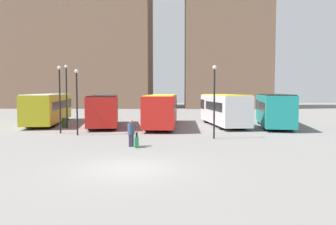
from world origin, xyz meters
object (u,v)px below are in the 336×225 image
(lamp_post_0, at_px, (77,96))
(lamp_post_3, at_px, (67,91))
(bus_2, at_px, (162,109))
(lamp_post_2, at_px, (60,94))
(bus_0, at_px, (49,107))
(suitcase, at_px, (136,142))
(bus_1, at_px, (104,110))
(lamp_post_1, at_px, (214,95))
(traveler, at_px, (131,131))
(bus_4, at_px, (274,109))
(bus_3, at_px, (223,109))
(trash_bin, at_px, (65,123))

(lamp_post_0, height_order, lamp_post_3, lamp_post_3)
(bus_2, bearing_deg, lamp_post_2, 126.27)
(bus_0, relative_size, suitcase, 13.21)
(bus_1, bearing_deg, lamp_post_0, 165.10)
(suitcase, xyz_separation_m, lamp_post_3, (-7.45, 9.81, 2.99))
(suitcase, bearing_deg, bus_0, 21.78)
(lamp_post_1, distance_m, lamp_post_2, 12.02)
(traveler, relative_size, lamp_post_1, 0.32)
(bus_4, height_order, lamp_post_3, lamp_post_3)
(bus_2, height_order, lamp_post_2, lamp_post_2)
(suitcase, distance_m, lamp_post_1, 6.80)
(bus_3, height_order, lamp_post_1, lamp_post_1)
(bus_0, relative_size, bus_3, 1.22)
(bus_2, xyz_separation_m, lamp_post_1, (4.03, -8.05, 1.40))
(traveler, xyz_separation_m, suitcase, (0.36, -0.37, -0.63))
(bus_2, xyz_separation_m, bus_3, (5.86, 0.70, 0.00))
(bus_0, xyz_separation_m, traveler, (10.35, -13.64, -0.69))
(bus_4, height_order, traveler, bus_4)
(bus_0, relative_size, bus_1, 1.31)
(lamp_post_3, xyz_separation_m, trash_bin, (-0.49, 0.84, -2.89))
(suitcase, bearing_deg, trash_bin, 21.07)
(traveler, relative_size, lamp_post_0, 0.33)
(trash_bin, bearing_deg, bus_1, 17.08)
(lamp_post_1, distance_m, lamp_post_3, 13.76)
(bus_0, distance_m, lamp_post_3, 5.57)
(bus_1, bearing_deg, suitcase, -168.45)
(bus_2, height_order, bus_4, bus_4)
(bus_0, xyz_separation_m, bus_4, (22.07, -2.22, -0.01))
(suitcase, bearing_deg, bus_1, 5.74)
(lamp_post_0, bearing_deg, lamp_post_1, -8.54)
(lamp_post_3, bearing_deg, traveler, -53.11)
(trash_bin, bearing_deg, lamp_post_2, -75.16)
(traveler, height_order, lamp_post_2, lamp_post_2)
(bus_1, xyz_separation_m, lamp_post_0, (-0.56, -6.35, 1.37))
(bus_1, distance_m, lamp_post_1, 12.42)
(bus_2, relative_size, trash_bin, 13.50)
(bus_1, height_order, lamp_post_3, lamp_post_3)
(bus_3, xyz_separation_m, bus_4, (4.59, -0.79, 0.02))
(bus_4, bearing_deg, bus_3, 88.83)
(bus_2, relative_size, bus_3, 1.14)
(traveler, height_order, trash_bin, traveler)
(lamp_post_1, xyz_separation_m, lamp_post_3, (-12.39, 5.99, 0.29))
(bus_0, height_order, bus_1, bus_0)
(bus_3, height_order, trash_bin, bus_3)
(lamp_post_0, xyz_separation_m, trash_bin, (-2.80, 5.32, -2.53))
(bus_4, bearing_deg, traveler, 142.82)
(bus_4, xyz_separation_m, traveler, (-11.72, -11.41, -0.68))
(bus_2, relative_size, lamp_post_2, 2.18)
(bus_0, relative_size, lamp_post_1, 2.40)
(lamp_post_1, bearing_deg, lamp_post_0, 171.46)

